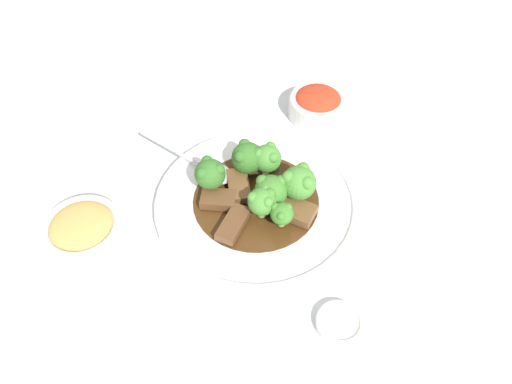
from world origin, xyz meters
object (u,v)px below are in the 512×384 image
(broccoli_floret_4, at_px, (210,174))
(serving_spoon, at_px, (208,169))
(beef_strip_1, at_px, (295,211))
(broccoli_floret_1, at_px, (247,157))
(broccoli_floret_5, at_px, (271,191))
(broccoli_floret_6, at_px, (267,158))
(side_bowl_appetizer, at_px, (83,229))
(beef_strip_0, at_px, (239,186))
(broccoli_floret_0, at_px, (299,182))
(beef_strip_2, at_px, (233,224))
(broccoli_floret_2, at_px, (281,214))
(sauce_dish, at_px, (339,323))
(main_plate, at_px, (256,202))
(beef_strip_3, at_px, (276,184))
(beef_strip_4, at_px, (218,199))
(broccoli_floret_3, at_px, (262,201))
(side_bowl_kimchi, at_px, (317,104))

(broccoli_floret_4, relative_size, serving_spoon, 0.30)
(beef_strip_1, xyz_separation_m, serving_spoon, (-0.15, -0.06, -0.00))
(broccoli_floret_1, distance_m, broccoli_floret_5, 0.08)
(broccoli_floret_6, bearing_deg, side_bowl_appetizer, -103.36)
(beef_strip_0, bearing_deg, broccoli_floret_0, 42.62)
(beef_strip_2, xyz_separation_m, broccoli_floret_2, (0.04, 0.06, 0.02))
(sauce_dish, bearing_deg, broccoli_floret_5, 167.20)
(main_plate, relative_size, beef_strip_3, 4.12)
(beef_strip_0, height_order, serving_spoon, same)
(side_bowl_appetizer, bearing_deg, broccoli_floret_0, 64.54)
(beef_strip_0, xyz_separation_m, broccoli_floret_0, (0.07, 0.06, 0.03))
(beef_strip_4, xyz_separation_m, broccoli_floret_1, (-0.03, 0.08, 0.02))
(broccoli_floret_4, distance_m, serving_spoon, 0.05)
(beef_strip_1, distance_m, beef_strip_2, 0.09)
(beef_strip_1, xyz_separation_m, broccoli_floret_0, (-0.02, 0.02, 0.03))
(beef_strip_0, bearing_deg, broccoli_floret_5, 22.27)
(beef_strip_4, bearing_deg, broccoli_floret_4, 167.02)
(broccoli_floret_3, height_order, side_bowl_kimchi, broccoli_floret_3)
(broccoli_floret_0, height_order, serving_spoon, broccoli_floret_0)
(broccoli_floret_3, relative_size, serving_spoon, 0.26)
(beef_strip_4, bearing_deg, broccoli_floret_2, 28.36)
(beef_strip_1, bearing_deg, beef_strip_4, -137.76)
(sauce_dish, bearing_deg, beef_strip_3, 161.98)
(broccoli_floret_6, bearing_deg, beef_strip_4, -86.39)
(broccoli_floret_1, height_order, broccoli_floret_5, same)
(main_plate, xyz_separation_m, beef_strip_0, (-0.03, -0.01, 0.02))
(broccoli_floret_5, bearing_deg, side_bowl_appetizer, -116.28)
(beef_strip_3, height_order, broccoli_floret_0, broccoli_floret_0)
(sauce_dish, bearing_deg, broccoli_floret_4, -178.12)
(main_plate, height_order, broccoli_floret_5, broccoli_floret_5)
(beef_strip_2, height_order, sauce_dish, beef_strip_2)
(side_bowl_appetizer, bearing_deg, beef_strip_2, 54.98)
(broccoli_floret_5, bearing_deg, beef_strip_2, -88.28)
(broccoli_floret_6, bearing_deg, broccoli_floret_1, -133.14)
(beef_strip_3, bearing_deg, beef_strip_2, -76.39)
(beef_strip_4, distance_m, side_bowl_kimchi, 0.28)
(broccoli_floret_0, distance_m, side_bowl_appetizer, 0.32)
(beef_strip_3, bearing_deg, beef_strip_0, -122.87)
(serving_spoon, bearing_deg, main_plate, 16.51)
(beef_strip_4, height_order, sauce_dish, beef_strip_4)
(broccoli_floret_0, xyz_separation_m, broccoli_floret_1, (-0.09, -0.03, -0.00))
(broccoli_floret_5, distance_m, sauce_dish, 0.21)
(broccoli_floret_3, xyz_separation_m, broccoli_floret_5, (-0.01, 0.02, -0.00))
(main_plate, bearing_deg, beef_strip_1, 26.05)
(beef_strip_0, distance_m, broccoli_floret_2, 0.10)
(beef_strip_3, distance_m, broccoli_floret_5, 0.04)
(beef_strip_0, bearing_deg, broccoli_floret_3, -2.07)
(beef_strip_0, relative_size, beef_strip_2, 1.00)
(beef_strip_1, relative_size, broccoli_floret_1, 1.32)
(main_plate, height_order, broccoli_floret_0, broccoli_floret_0)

